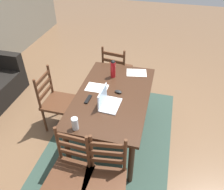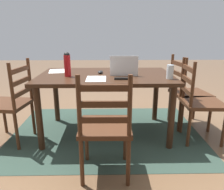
{
  "view_description": "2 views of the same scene",
  "coord_description": "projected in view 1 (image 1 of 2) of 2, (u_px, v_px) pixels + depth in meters",
  "views": [
    {
      "loc": [
        -2.31,
        -0.58,
        2.61
      ],
      "look_at": [
        0.08,
        0.03,
        0.69
      ],
      "focal_mm": 36.65,
      "sensor_mm": 36.0,
      "label": 1
    },
    {
      "loc": [
        -0.02,
        2.55,
        1.26
      ],
      "look_at": [
        -0.07,
        0.03,
        0.5
      ],
      "focal_mm": 35.02,
      "sensor_mm": 36.0,
      "label": 2
    }
  ],
  "objects": [
    {
      "name": "ground_plane",
      "position": [
        113.0,
        134.0,
        3.49
      ],
      "size": [
        14.0,
        14.0,
        0.0
      ],
      "primitive_type": "plane",
      "color": "brown"
    },
    {
      "name": "area_rug",
      "position": [
        113.0,
        133.0,
        3.49
      ],
      "size": [
        2.34,
        1.73,
        0.01
      ],
      "primitive_type": "cube",
      "color": "#2D4238",
      "rests_on": "ground"
    },
    {
      "name": "dining_table",
      "position": [
        113.0,
        100.0,
        3.08
      ],
      "size": [
        1.57,
        0.96,
        0.75
      ],
      "color": "#382114",
      "rests_on": "ground"
    },
    {
      "name": "chair_left_near",
      "position": [
        105.0,
        182.0,
        2.35
      ],
      "size": [
        0.5,
        0.5,
        0.95
      ],
      "color": "#4C2B19",
      "rests_on": "ground"
    },
    {
      "name": "chair_right_far",
      "position": [
        117.0,
        70.0,
        4.06
      ],
      "size": [
        0.5,
        0.5,
        0.95
      ],
      "color": "#4C2B19",
      "rests_on": "ground"
    },
    {
      "name": "chair_left_far",
      "position": [
        71.0,
        174.0,
        2.42
      ],
      "size": [
        0.46,
        0.46,
        0.95
      ],
      "color": "#4C2B19",
      "rests_on": "ground"
    },
    {
      "name": "chair_far_head",
      "position": [
        57.0,
        102.0,
        3.37
      ],
      "size": [
        0.44,
        0.44,
        0.95
      ],
      "color": "#4C2B19",
      "rests_on": "ground"
    },
    {
      "name": "laptop",
      "position": [
        107.0,
        101.0,
        2.83
      ],
      "size": [
        0.33,
        0.24,
        0.23
      ],
      "color": "silver",
      "rests_on": "dining_table"
    },
    {
      "name": "water_bottle",
      "position": [
        113.0,
        68.0,
        3.28
      ],
      "size": [
        0.07,
        0.07,
        0.27
      ],
      "color": "#A81419",
      "rests_on": "dining_table"
    },
    {
      "name": "drinking_glass",
      "position": [
        75.0,
        124.0,
        2.5
      ],
      "size": [
        0.07,
        0.07,
        0.15
      ],
      "primitive_type": "cylinder",
      "color": "silver",
      "rests_on": "dining_table"
    },
    {
      "name": "computer_mouse",
      "position": [
        118.0,
        92.0,
        3.05
      ],
      "size": [
        0.08,
        0.11,
        0.03
      ],
      "primitive_type": "ellipsoid",
      "rotation": [
        0.0,
        0.0,
        -0.23
      ],
      "color": "black",
      "rests_on": "dining_table"
    },
    {
      "name": "tv_remote",
      "position": [
        88.0,
        99.0,
        2.94
      ],
      "size": [
        0.17,
        0.05,
        0.02
      ],
      "primitive_type": "cube",
      "rotation": [
        0.0,
        0.0,
        1.52
      ],
      "color": "black",
      "rests_on": "dining_table"
    },
    {
      "name": "paper_stack_left",
      "position": [
        97.0,
        88.0,
        3.15
      ],
      "size": [
        0.21,
        0.3,
        0.0
      ],
      "primitive_type": "cube",
      "rotation": [
        0.0,
        0.0,
        -0.0
      ],
      "color": "white",
      "rests_on": "dining_table"
    },
    {
      "name": "paper_stack_right",
      "position": [
        137.0,
        73.0,
        3.45
      ],
      "size": [
        0.26,
        0.33,
        0.0
      ],
      "primitive_type": "cube",
      "rotation": [
        0.0,
        0.0,
        0.18
      ],
      "color": "white",
      "rests_on": "dining_table"
    }
  ]
}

